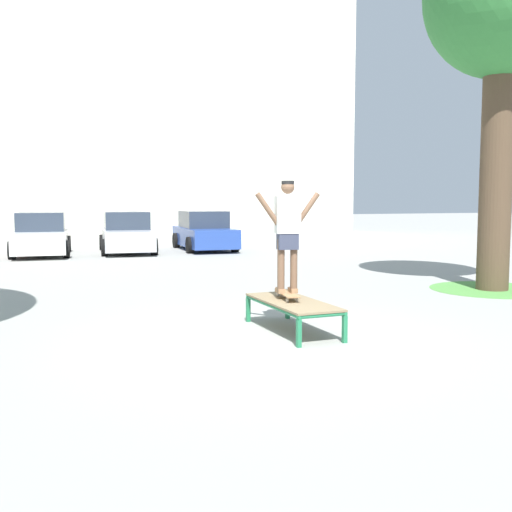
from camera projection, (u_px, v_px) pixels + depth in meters
The scene contains 10 objects.
ground_plane at pixel (264, 340), 8.53m from camera, with size 120.00×120.00×0.00m, color #999993.
building_facade at pixel (72, 106), 32.30m from camera, with size 32.02×4.00×13.77m, color silver.
skate_box at pixel (293, 304), 9.05m from camera, with size 0.79×1.91×0.46m.
skateboard at pixel (287, 294), 9.22m from camera, with size 0.33×0.82×0.09m.
skater at pixel (288, 228), 9.13m from camera, with size 1.00×0.33×1.69m.
tree_near_right at pixel (502, 6), 12.72m from camera, with size 3.26×3.26×7.93m.
grass_patch_near_right at pixel (492, 289), 13.28m from camera, with size 2.64×2.64×0.01m, color #519342.
car_white at pixel (41, 235), 21.30m from camera, with size 2.21×4.34×1.50m.
car_silver at pixel (127, 234), 22.41m from camera, with size 2.23×4.35×1.50m.
car_blue at pixel (204, 232), 23.53m from camera, with size 2.09×4.28×1.50m.
Camera 1 is at (-3.16, -7.76, 1.98)m, focal length 42.75 mm.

